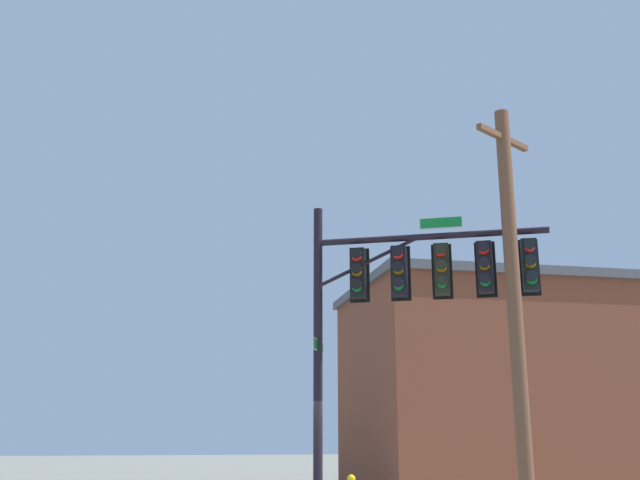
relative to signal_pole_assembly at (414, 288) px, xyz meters
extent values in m
cylinder|color=black|center=(-1.92, 0.90, -1.46)|extent=(0.20, 0.20, 6.79)
cylinder|color=black|center=(0.37, -0.13, 1.14)|extent=(4.63, 2.19, 0.14)
cylinder|color=black|center=(-0.89, 0.43, 0.64)|extent=(2.12, 1.02, 1.07)
cube|color=black|center=(-1.09, 0.52, 0.39)|extent=(0.44, 0.46, 1.10)
cube|color=black|center=(-1.01, 0.70, 0.39)|extent=(0.42, 0.21, 1.22)
sphere|color=#FF2018|center=(-1.17, 0.34, 0.73)|extent=(0.22, 0.22, 0.22)
cylinder|color=black|center=(-1.19, 0.28, 0.77)|extent=(0.27, 0.22, 0.23)
sphere|color=#855607|center=(-1.17, 0.34, 0.39)|extent=(0.22, 0.22, 0.22)
cylinder|color=black|center=(-1.19, 0.28, 0.43)|extent=(0.27, 0.22, 0.23)
sphere|color=#0B621E|center=(-1.17, 0.34, 0.05)|extent=(0.22, 0.22, 0.22)
cylinder|color=black|center=(-1.19, 0.28, 0.09)|extent=(0.27, 0.22, 0.23)
cube|color=black|center=(-0.26, 0.15, 0.39)|extent=(0.44, 0.46, 1.10)
cube|color=black|center=(-0.17, 0.33, 0.39)|extent=(0.42, 0.22, 1.22)
sphere|color=#FF2018|center=(-0.34, -0.03, 0.73)|extent=(0.22, 0.22, 0.22)
cylinder|color=black|center=(-0.37, -0.09, 0.77)|extent=(0.27, 0.22, 0.23)
sphere|color=#855607|center=(-0.34, -0.03, 0.39)|extent=(0.22, 0.22, 0.22)
cylinder|color=black|center=(-0.37, -0.09, 0.43)|extent=(0.27, 0.22, 0.23)
sphere|color=#0B621E|center=(-0.34, -0.03, 0.05)|extent=(0.22, 0.22, 0.22)
cylinder|color=black|center=(-0.37, -0.09, 0.09)|extent=(0.27, 0.22, 0.23)
cube|color=black|center=(0.57, -0.23, 0.39)|extent=(0.43, 0.45, 1.10)
cube|color=black|center=(0.65, -0.04, 0.39)|extent=(0.42, 0.20, 1.22)
sphere|color=#FF2018|center=(0.50, -0.41, 0.73)|extent=(0.22, 0.22, 0.22)
cylinder|color=black|center=(0.47, -0.47, 0.77)|extent=(0.27, 0.22, 0.23)
sphere|color=#855607|center=(0.50, -0.41, 0.39)|extent=(0.22, 0.22, 0.22)
cylinder|color=black|center=(0.47, -0.47, 0.43)|extent=(0.27, 0.22, 0.23)
sphere|color=#0B621E|center=(0.50, -0.41, 0.05)|extent=(0.22, 0.22, 0.22)
cylinder|color=black|center=(0.47, -0.47, 0.09)|extent=(0.27, 0.22, 0.23)
cube|color=black|center=(1.40, -0.60, 0.39)|extent=(0.45, 0.47, 1.10)
cube|color=black|center=(1.49, -0.43, 0.39)|extent=(0.41, 0.24, 1.22)
sphere|color=#FF2018|center=(1.31, -0.78, 0.73)|extent=(0.22, 0.22, 0.22)
cylinder|color=black|center=(1.28, -0.84, 0.77)|extent=(0.27, 0.23, 0.23)
sphere|color=#855607|center=(1.31, -0.78, 0.39)|extent=(0.22, 0.22, 0.22)
cylinder|color=black|center=(1.28, -0.84, 0.43)|extent=(0.27, 0.23, 0.23)
sphere|color=#0B621E|center=(1.31, -0.78, 0.05)|extent=(0.22, 0.22, 0.22)
cylinder|color=black|center=(1.28, -0.84, 0.09)|extent=(0.27, 0.23, 0.23)
cube|color=black|center=(2.23, -0.98, 0.39)|extent=(0.43, 0.45, 1.10)
cube|color=black|center=(2.31, -0.79, 0.39)|extent=(0.42, 0.20, 1.22)
sphere|color=#FF2018|center=(2.16, -1.17, 0.73)|extent=(0.22, 0.22, 0.22)
cylinder|color=black|center=(2.14, -1.22, 0.77)|extent=(0.27, 0.22, 0.23)
sphere|color=#855607|center=(2.16, -1.17, 0.39)|extent=(0.22, 0.22, 0.22)
cylinder|color=black|center=(2.14, -1.22, 0.43)|extent=(0.27, 0.22, 0.23)
sphere|color=#0B621E|center=(2.16, -1.17, 0.05)|extent=(0.22, 0.22, 0.22)
cylinder|color=black|center=(2.14, -1.22, 0.09)|extent=(0.27, 0.22, 0.23)
cube|color=white|center=(0.59, -0.24, 1.44)|extent=(0.86, 0.41, 0.26)
cube|color=#147C31|center=(0.59, -0.24, 1.44)|extent=(0.83, 0.40, 0.22)
cube|color=white|center=(-1.92, 0.90, -1.16)|extent=(0.41, 0.86, 0.26)
cube|color=#0E682A|center=(-1.92, 0.90, -1.16)|extent=(0.40, 0.83, 0.22)
cylinder|color=brown|center=(1.68, -1.28, -0.58)|extent=(0.30, 0.30, 8.55)
cube|color=brown|center=(1.68, -1.28, 3.09)|extent=(1.59, 1.06, 0.12)
sphere|color=yellow|center=(-0.34, 4.41, -4.14)|extent=(0.22, 0.22, 0.22)
cube|color=brown|center=(6.32, 10.07, -1.49)|extent=(9.65, 7.76, 6.73)
cube|color=#535256|center=(6.32, 10.07, 2.02)|extent=(9.95, 8.06, 0.30)
cube|color=#A5B7C6|center=(9.88, 13.97, -0.64)|extent=(0.90, 0.04, 1.20)
cube|color=#A5B7C6|center=(5.57, 13.97, -1.63)|extent=(0.90, 0.04, 1.20)
cube|color=#A5B7C6|center=(7.24, 13.97, -0.17)|extent=(0.90, 0.04, 1.20)
cube|color=#A5B7C6|center=(10.12, 13.97, -1.80)|extent=(0.90, 0.04, 1.20)
cube|color=#A5B7C6|center=(3.52, 13.97, 0.34)|extent=(0.90, 0.04, 1.20)
camera|label=1|loc=(-5.09, -14.95, -3.08)|focal=41.59mm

